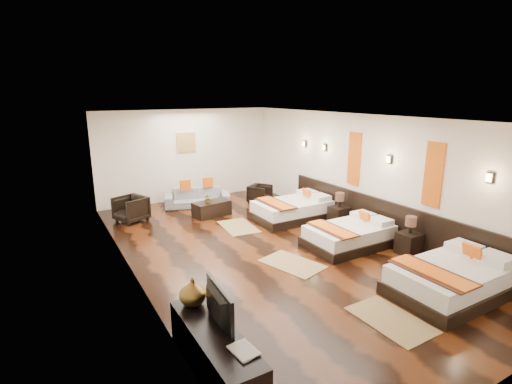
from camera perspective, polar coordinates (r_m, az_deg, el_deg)
floor at (r=8.42m, az=1.46°, el=-8.42°), size 5.50×9.50×0.01m
ceiling at (r=7.78m, az=1.59°, el=10.96°), size 5.50×9.50×0.01m
back_wall at (r=12.21m, az=-10.26°, el=5.39°), size 5.50×0.01×2.80m
left_wall at (r=6.99m, az=-18.07°, el=-1.81°), size 0.01×9.50×2.80m
right_wall at (r=9.68m, az=15.56°, el=2.76°), size 0.01×9.50×2.80m
headboard_panel at (r=9.36m, az=18.47°, el=-3.87°), size 0.08×6.60×0.90m
bed_near at (r=7.34m, az=27.09°, el=-11.36°), size 2.09×1.31×0.80m
bed_mid at (r=8.74m, az=13.74°, el=-6.22°), size 1.90×1.19×0.72m
bed_far at (r=10.31m, az=5.49°, el=-2.58°), size 2.04×1.28×0.78m
nightstand_a at (r=8.68m, az=21.70°, el=-6.74°), size 0.42×0.42×0.82m
nightstand_b at (r=10.04m, az=12.17°, el=-3.13°), size 0.43×0.43×0.84m
jute_mat_near at (r=6.35m, az=19.32°, el=-17.42°), size 0.77×1.21×0.01m
jute_mat_mid at (r=7.76m, az=5.38°, el=-10.51°), size 1.05×1.36×0.01m
jute_mat_far at (r=9.75m, az=-2.63°, el=-5.14°), size 0.87×1.27×0.01m
tv_console at (r=5.01m, az=-6.10°, el=-22.40°), size 0.50×1.80×0.55m
tv at (r=4.84m, az=-6.40°, el=-16.46°), size 0.18×0.85×0.48m
book at (r=4.45m, az=-3.24°, el=-22.97°), size 0.28×0.35×0.03m
figurine at (r=5.29m, az=-9.37°, el=-14.33°), size 0.41×0.41×0.38m
sofa at (r=11.54m, az=-8.68°, el=-0.79°), size 2.01×1.30×0.55m
armchair_left at (r=10.59m, az=-18.04°, el=-2.40°), size 0.95×0.94×0.67m
armchair_right at (r=11.75m, az=0.59°, el=-0.29°), size 0.84×0.85×0.57m
coffee_table at (r=10.63m, az=-6.58°, el=-2.46°), size 1.07×0.65×0.40m
table_plant at (r=10.42m, az=-7.10°, el=-0.95°), size 0.27×0.25×0.25m
orange_panel_a at (r=8.42m, az=24.79°, el=2.34°), size 0.04×0.40×1.30m
orange_panel_b at (r=9.82m, az=14.35°, el=4.78°), size 0.04×0.40×1.30m
sconce_near at (r=7.80m, az=31.32°, el=1.83°), size 0.07×0.12×0.18m
sconce_mid at (r=9.04m, az=19.15°, el=4.59°), size 0.07×0.12×0.18m
sconce_far at (r=10.58m, az=10.14°, el=6.50°), size 0.07×0.12×0.18m
sconce_lounge at (r=11.28m, az=7.19°, el=7.09°), size 0.07×0.12×0.18m
gold_artwork at (r=12.14m, az=-10.32°, el=7.24°), size 0.60×0.04×0.60m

